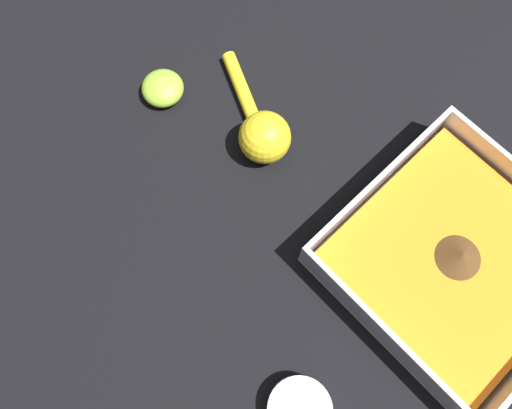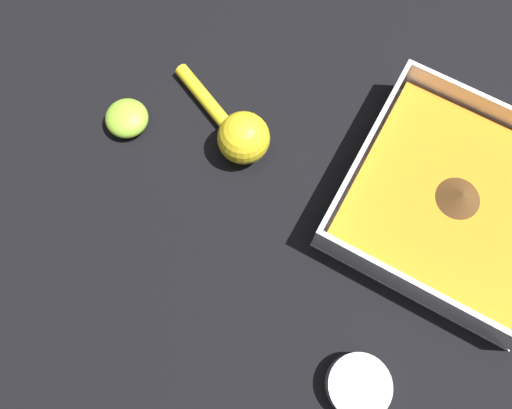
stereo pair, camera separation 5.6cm
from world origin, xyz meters
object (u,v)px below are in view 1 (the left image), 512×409
object	(u,v)px
square_dish	(453,260)
lemon_squeezer	(262,132)
spice_bowl	(299,409)
lemon_half	(163,88)

from	to	relation	value
square_dish	lemon_squeezer	distance (m)	0.28
square_dish	spice_bowl	size ratio (longest dim) A/B	3.65
square_dish	lemon_half	distance (m)	0.43
square_dish	lemon_half	xyz separation A→B (m)	(0.10, -0.42, -0.00)
square_dish	spice_bowl	bearing A→B (deg)	-2.08
square_dish	lemon_half	size ratio (longest dim) A/B	4.57
spice_bowl	lemon_half	distance (m)	0.44
square_dish	lemon_squeezer	world-z (taller)	lemon_squeezer
spice_bowl	lemon_squeezer	bearing A→B (deg)	-126.59
spice_bowl	lemon_squeezer	size ratio (longest dim) A/B	0.42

